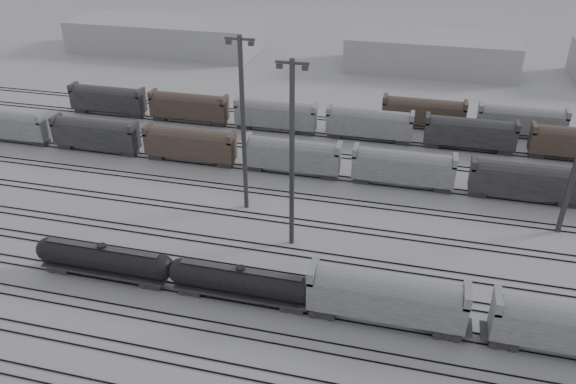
% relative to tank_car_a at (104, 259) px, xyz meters
% --- Properties ---
extents(ground, '(900.00, 900.00, 0.00)m').
position_rel_tank_car_a_xyz_m(ground, '(23.43, -1.00, -2.45)').
color(ground, '#A7A6AB').
rests_on(ground, ground).
extents(tracks, '(220.00, 71.50, 0.16)m').
position_rel_tank_car_a_xyz_m(tracks, '(23.43, 16.50, -2.37)').
color(tracks, black).
rests_on(tracks, ground).
extents(tank_car_a, '(17.15, 2.86, 4.24)m').
position_rel_tank_car_a_xyz_m(tank_car_a, '(0.00, 0.00, 0.00)').
color(tank_car_a, black).
rests_on(tank_car_a, ground).
extents(tank_car_b, '(16.83, 2.80, 4.16)m').
position_rel_tank_car_a_xyz_m(tank_car_b, '(16.46, -0.00, -0.05)').
color(tank_car_b, black).
rests_on(tank_car_b, ground).
extents(hopper_car_a, '(15.99, 3.18, 5.72)m').
position_rel_tank_car_a_xyz_m(hopper_car_a, '(31.91, 0.00, 1.08)').
color(hopper_car_a, black).
rests_on(hopper_car_a, ground).
extents(light_mast_b, '(3.84, 0.61, 24.01)m').
position_rel_tank_car_a_xyz_m(light_mast_b, '(10.75, 19.22, 10.29)').
color(light_mast_b, '#39393C').
rests_on(light_mast_b, ground).
extents(light_mast_c, '(3.78, 0.61, 23.64)m').
position_rel_tank_car_a_xyz_m(light_mast_c, '(19.06, 12.08, 10.09)').
color(light_mast_c, '#39393C').
rests_on(light_mast_c, ground).
extents(bg_string_near, '(151.00, 3.00, 5.60)m').
position_rel_tank_car_a_xyz_m(bg_string_near, '(31.43, 31.00, 0.35)').
color(bg_string_near, gray).
rests_on(bg_string_near, ground).
extents(bg_string_mid, '(151.00, 3.00, 5.60)m').
position_rel_tank_car_a_xyz_m(bg_string_mid, '(41.43, 47.00, 0.35)').
color(bg_string_mid, black).
rests_on(bg_string_mid, ground).
extents(bg_string_far, '(66.00, 3.00, 5.60)m').
position_rel_tank_car_a_xyz_m(bg_string_far, '(58.93, 55.00, 0.35)').
color(bg_string_far, brown).
rests_on(bg_string_far, ground).
extents(warehouse_left, '(50.00, 18.00, 8.00)m').
position_rel_tank_car_a_xyz_m(warehouse_left, '(-36.57, 94.00, 1.55)').
color(warehouse_left, '#959597').
rests_on(warehouse_left, ground).
extents(warehouse_mid, '(40.00, 18.00, 8.00)m').
position_rel_tank_car_a_xyz_m(warehouse_mid, '(33.43, 94.00, 1.55)').
color(warehouse_mid, '#959597').
rests_on(warehouse_mid, ground).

